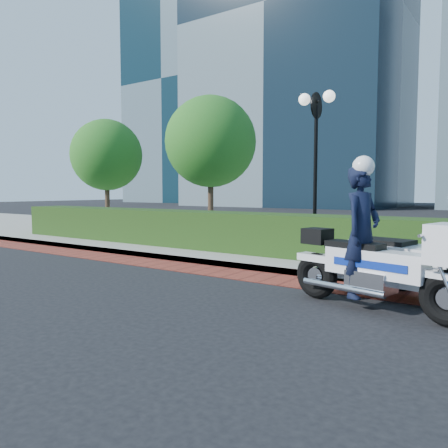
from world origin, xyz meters
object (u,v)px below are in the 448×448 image
Objects in this scene: police_motorcycle at (382,255)px; lamppost at (316,145)px; tree_a at (106,155)px; tree_b at (211,142)px.

lamppost is at bearing 136.94° from police_motorcycle.
tree_b is (5.50, 0.00, 0.21)m from tree_a.
police_motorcycle is (12.98, -5.76, -2.46)m from tree_a.
tree_a reaches higher than police_motorcycle.
lamppost is at bearing -16.11° from tree_b.
lamppost is 10.09m from tree_a.
tree_a is 0.94× the size of tree_b.
tree_a is 14.42m from police_motorcycle.
lamppost is 1.54× the size of police_motorcycle.
lamppost is 5.80m from police_motorcycle.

